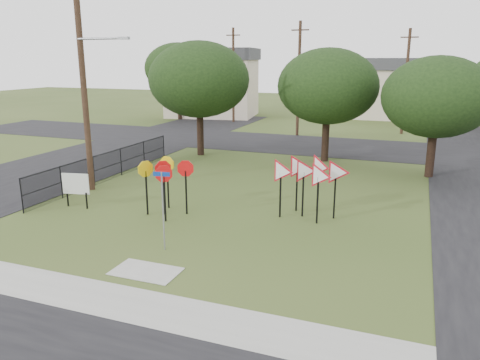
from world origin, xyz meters
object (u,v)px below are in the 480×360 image
Objects in this scene: street_name_sign at (163,205)px; yield_sign_cluster at (309,173)px; info_board at (76,185)px; stop_sign_cluster at (165,174)px.

yield_sign_cluster is at bearing 53.87° from street_name_sign.
yield_sign_cluster is 2.08× the size of info_board.
street_name_sign is at bearing -126.13° from yield_sign_cluster.
info_board is (-5.75, 2.67, -0.55)m from street_name_sign.
stop_sign_cluster is at bearing 118.35° from street_name_sign.
street_name_sign reaches higher than stop_sign_cluster.
yield_sign_cluster is at bearing 18.57° from stop_sign_cluster.
street_name_sign is 6.36m from info_board.
stop_sign_cluster is at bearing 7.86° from info_board.
street_name_sign is 1.79× the size of info_board.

